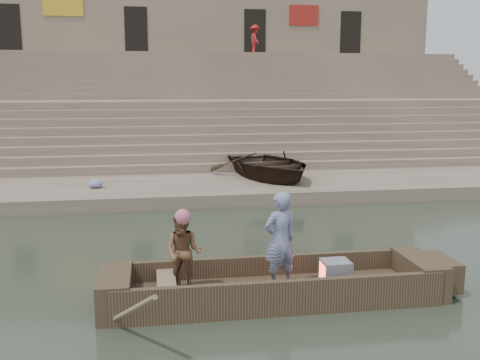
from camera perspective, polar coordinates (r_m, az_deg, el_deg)
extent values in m
plane|color=#273124|center=(9.71, -1.34, -11.17)|extent=(120.00, 120.00, 0.00)
cube|color=gray|center=(17.33, -4.96, -1.01)|extent=(32.00, 4.00, 0.40)
cube|color=gray|center=(24.59, -6.31, 5.06)|extent=(32.00, 3.00, 2.80)
cube|color=gray|center=(31.50, -7.02, 8.31)|extent=(32.00, 3.00, 5.20)
cube|color=gray|center=(19.51, -5.46, 0.67)|extent=(32.00, 0.50, 0.70)
cube|color=gray|center=(19.98, -5.56, 1.33)|extent=(32.00, 0.50, 1.00)
cube|color=gray|center=(20.46, -5.66, 1.95)|extent=(32.00, 0.50, 1.30)
cube|color=gray|center=(20.93, -5.75, 2.55)|extent=(32.00, 0.50, 1.60)
cube|color=gray|center=(21.41, -5.84, 3.12)|extent=(32.00, 0.50, 1.90)
cube|color=gray|center=(21.89, -5.92, 3.66)|extent=(32.00, 0.50, 2.20)
cube|color=gray|center=(22.37, -6.01, 4.18)|extent=(32.00, 0.50, 2.50)
cube|color=gray|center=(22.85, -6.08, 4.68)|extent=(32.00, 0.50, 2.80)
cube|color=gray|center=(26.32, -6.51, 5.70)|extent=(32.00, 0.50, 3.10)
cube|color=gray|center=(26.81, -6.57, 6.10)|extent=(32.00, 0.50, 3.40)
cube|color=gray|center=(27.30, -6.63, 6.49)|extent=(32.00, 0.50, 3.70)
cube|color=gray|center=(27.79, -6.68, 6.86)|extent=(32.00, 0.50, 4.00)
cube|color=gray|center=(28.28, -6.73, 7.21)|extent=(32.00, 0.50, 4.30)
cube|color=gray|center=(28.77, -6.79, 7.56)|extent=(32.00, 0.50, 4.60)
cube|color=gray|center=(29.26, -6.83, 7.89)|extent=(32.00, 0.50, 4.90)
cube|color=gray|center=(29.76, -6.88, 8.22)|extent=(32.00, 0.50, 5.20)
cube|color=gray|center=(35.55, -7.38, 13.33)|extent=(32.00, 5.00, 11.20)
cube|color=black|center=(34.06, -23.10, 14.47)|extent=(1.30, 0.18, 2.60)
cube|color=black|center=(33.17, -10.86, 15.21)|extent=(1.30, 0.18, 2.60)
cube|color=black|center=(33.74, 1.55, 15.29)|extent=(1.30, 0.18, 2.60)
cube|color=black|center=(35.34, 11.49, 14.86)|extent=(1.30, 0.18, 2.60)
cube|color=gold|center=(33.59, -18.10, 17.25)|extent=(2.20, 0.10, 1.40)
cube|color=maroon|center=(34.46, 6.71, 16.79)|extent=(1.80, 0.10, 1.20)
cube|color=brown|center=(9.15, 3.57, -11.82)|extent=(5.00, 1.30, 0.22)
cube|color=brown|center=(8.52, 4.52, -12.27)|extent=(5.20, 0.12, 0.56)
cube|color=brown|center=(9.65, 2.76, -9.53)|extent=(5.20, 0.12, 0.56)
cube|color=brown|center=(8.90, -12.98, -11.38)|extent=(0.50, 1.30, 0.60)
cube|color=brown|center=(9.93, 18.29, -9.36)|extent=(0.50, 1.30, 0.60)
cube|color=brown|center=(10.11, 20.34, -9.02)|extent=(0.35, 0.90, 0.50)
cube|color=#937A5B|center=(8.84, -7.74, -10.66)|extent=(0.30, 1.20, 0.08)
cylinder|color=#937A5B|center=(8.06, -12.30, -13.69)|extent=(1.03, 2.10, 1.36)
sphere|color=#C8637F|center=(8.64, -6.04, -3.90)|extent=(0.26, 0.26, 0.26)
imported|color=navy|center=(8.86, 4.21, -6.32)|extent=(0.68, 0.55, 1.60)
imported|color=#216535|center=(8.79, -5.97, -7.57)|extent=(0.76, 0.68, 1.28)
cube|color=gray|center=(9.31, 10.00, -9.51)|extent=(0.46, 0.42, 0.40)
cube|color=#E5593F|center=(9.25, 8.75, -9.61)|extent=(0.04, 0.34, 0.32)
imported|color=#2D2116|center=(18.20, 3.04, 1.62)|extent=(4.14, 5.02, 0.90)
imported|color=maroon|center=(31.94, 1.58, 14.54)|extent=(0.70, 1.11, 1.63)
ellipsoid|color=#3F5999|center=(17.05, -14.93, -0.36)|extent=(0.44, 0.44, 0.26)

